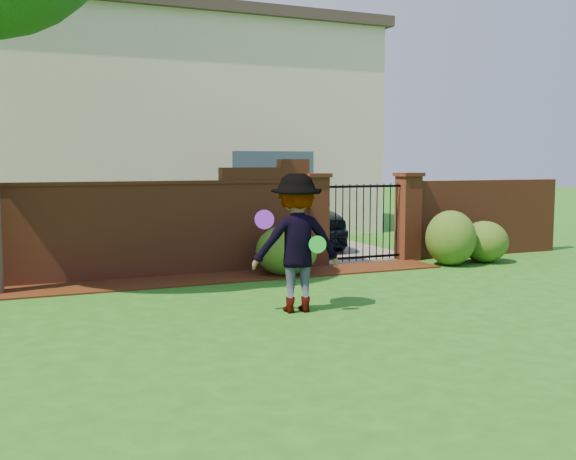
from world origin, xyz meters
name	(u,v)px	position (x,y,z in m)	size (l,w,h in m)	color
ground	(282,320)	(0.00, 0.00, -0.01)	(80.00, 80.00, 0.01)	#1F5A16
mulch_bed	(158,282)	(-0.95, 3.34, 0.01)	(11.10, 1.08, 0.03)	#331609
brick_wall	(89,229)	(-2.01, 4.00, 0.93)	(8.70, 0.31, 2.16)	brown
brick_wall_return	(483,218)	(6.60, 4.00, 0.85)	(4.00, 0.25, 1.70)	brown
pillar_left	(316,219)	(2.40, 4.00, 0.96)	(0.50, 0.50, 1.88)	brown
pillar_right	(408,216)	(4.60, 4.00, 0.96)	(0.50, 0.50, 1.88)	brown
iron_gate	(363,222)	(3.50, 4.00, 0.85)	(1.78, 0.03, 1.60)	black
driveway	(288,242)	(3.50, 8.00, 0.01)	(3.20, 8.00, 0.01)	slate
house	(159,127)	(1.00, 12.00, 3.16)	(12.40, 6.40, 6.30)	beige
car	(290,213)	(3.20, 7.16, 0.82)	(1.94, 4.83, 1.65)	black
shrub_left	(287,251)	(1.41, 3.18, 0.47)	(1.15, 1.15, 0.94)	#254F17
shrub_middle	(451,238)	(4.97, 2.99, 0.56)	(1.02, 1.02, 1.12)	#254F17
shrub_right	(485,242)	(5.88, 3.05, 0.44)	(0.98, 0.98, 0.87)	#254F17
man	(297,243)	(0.38, 0.38, 0.97)	(1.26, 0.72, 1.95)	gray
frisbee_purple	(264,220)	(-0.10, 0.40, 1.32)	(0.27, 0.27, 0.02)	purple
frisbee_green	(317,244)	(0.56, 0.09, 0.98)	(0.24, 0.24, 0.02)	green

